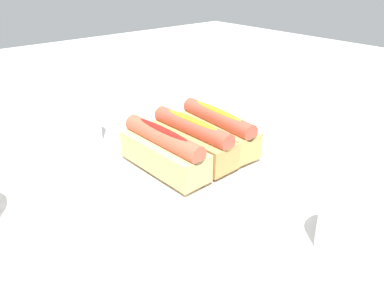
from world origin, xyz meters
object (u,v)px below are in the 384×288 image
at_px(hotdog_back, 192,139).
at_px(napkin_box, 74,98).
at_px(water_glass, 349,221).
at_px(serving_bowl, 192,164).
at_px(hotdog_side, 163,150).
at_px(hotdog_front, 217,130).

xyz_separation_m(hotdog_back, napkin_box, (0.26, 0.07, 0.01)).
bearing_deg(water_glass, napkin_box, 10.51).
bearing_deg(serving_bowl, hotdog_side, 91.43).
relative_size(hotdog_front, napkin_box, 1.02).
bearing_deg(hotdog_back, hotdog_front, -88.57).
bearing_deg(serving_bowl, hotdog_front, -88.57).
relative_size(hotdog_front, hotdog_back, 1.01).
height_order(serving_bowl, hotdog_front, hotdog_front).
xyz_separation_m(hotdog_front, napkin_box, (0.26, 0.12, 0.01)).
bearing_deg(napkin_box, hotdog_side, -176.25).
bearing_deg(hotdog_side, napkin_box, 3.10).
relative_size(hotdog_front, hotdog_side, 1.01).
bearing_deg(water_glass, hotdog_back, 5.65).
distance_m(serving_bowl, water_glass, 0.25).
bearing_deg(water_glass, serving_bowl, 5.65).
bearing_deg(napkin_box, hotdog_back, -164.33).
bearing_deg(water_glass, hotdog_side, 17.97).
distance_m(serving_bowl, hotdog_back, 0.04).
distance_m(hotdog_front, napkin_box, 0.28).
relative_size(hotdog_side, water_glass, 1.68).
bearing_deg(napkin_box, water_glass, -168.84).
height_order(hotdog_front, hotdog_back, same).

